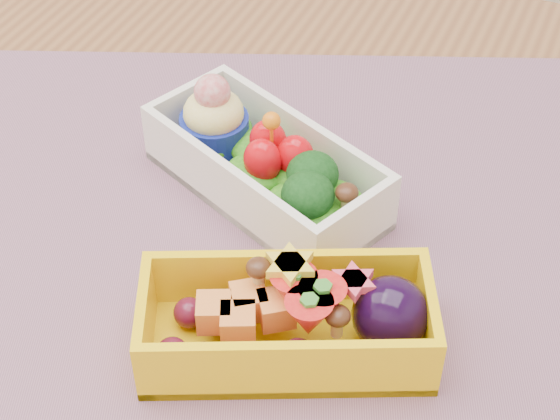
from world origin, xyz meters
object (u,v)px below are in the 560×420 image
at_px(bento_white, 265,165).
at_px(bento_yellow, 294,320).
at_px(placemat, 266,256).
at_px(table, 254,364).

bearing_deg(bento_white, bento_yellow, -35.67).
height_order(placemat, bento_yellow, bento_yellow).
distance_m(table, bento_white, 0.14).
bearing_deg(bento_yellow, placemat, 101.38).
bearing_deg(bento_white, table, -49.65).
height_order(table, bento_white, bento_white).
xyz_separation_m(table, bento_yellow, (0.05, -0.05, 0.13)).
xyz_separation_m(bento_white, bento_yellow, (0.07, -0.12, 0.00)).
height_order(table, placemat, placemat).
relative_size(table, placemat, 2.03).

